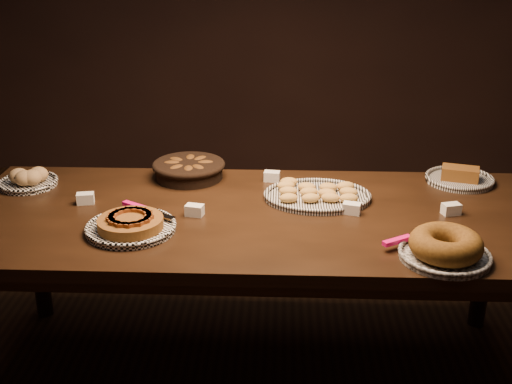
{
  "coord_description": "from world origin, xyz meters",
  "views": [
    {
      "loc": [
        0.1,
        -2.36,
        1.8
      ],
      "look_at": [
        0.0,
        0.05,
        0.82
      ],
      "focal_mm": 45.0,
      "sensor_mm": 36.0,
      "label": 1
    }
  ],
  "objects_px": {
    "apple_tart_plate": "(131,225)",
    "bundt_cake_plate": "(445,248)",
    "madeleine_platter": "(317,194)",
    "buffet_table": "(255,229)"
  },
  "relations": [
    {
      "from": "apple_tart_plate",
      "to": "bundt_cake_plate",
      "type": "distance_m",
      "value": 1.15
    },
    {
      "from": "buffet_table",
      "to": "bundt_cake_plate",
      "type": "bearing_deg",
      "value": -28.3
    },
    {
      "from": "buffet_table",
      "to": "bundt_cake_plate",
      "type": "xyz_separation_m",
      "value": [
        0.67,
        -0.36,
        0.12
      ]
    },
    {
      "from": "apple_tart_plate",
      "to": "bundt_cake_plate",
      "type": "bearing_deg",
      "value": 15.91
    },
    {
      "from": "madeleine_platter",
      "to": "bundt_cake_plate",
      "type": "height_order",
      "value": "bundt_cake_plate"
    },
    {
      "from": "buffet_table",
      "to": "bundt_cake_plate",
      "type": "height_order",
      "value": "bundt_cake_plate"
    },
    {
      "from": "madeleine_platter",
      "to": "buffet_table",
      "type": "bearing_deg",
      "value": -130.64
    },
    {
      "from": "apple_tart_plate",
      "to": "bundt_cake_plate",
      "type": "height_order",
      "value": "bundt_cake_plate"
    },
    {
      "from": "madeleine_platter",
      "to": "bundt_cake_plate",
      "type": "relative_size",
      "value": 1.22
    },
    {
      "from": "apple_tart_plate",
      "to": "madeleine_platter",
      "type": "distance_m",
      "value": 0.8
    }
  ]
}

